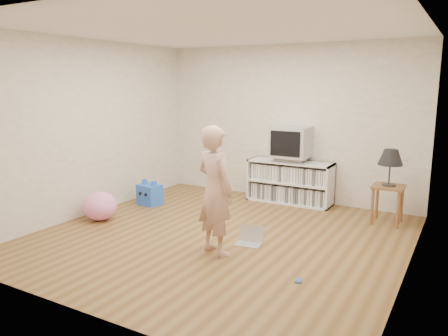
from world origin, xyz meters
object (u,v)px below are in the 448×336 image
media_unit (290,182)px  table_lamp (391,158)px  side_table (388,195)px  person (215,191)px  dvd_deck (291,159)px  crt_tv (291,142)px  plush_blue (150,194)px  plush_pink (100,206)px  laptop (250,239)px

media_unit → table_lamp: 1.76m
side_table → person: (-1.55, -2.16, 0.34)m
media_unit → table_lamp: bearing=-13.5°
media_unit → dvd_deck: bearing=-90.0°
crt_tv → plush_blue: size_ratio=1.47×
person → dvd_deck: bearing=-67.6°
plush_blue → plush_pink: 1.01m
media_unit → crt_tv: 0.67m
table_lamp → plush_blue: 3.75m
dvd_deck → crt_tv: crt_tv is taller
table_lamp → person: 2.66m
crt_tv → laptop: crt_tv is taller
crt_tv → plush_blue: 2.47m
laptop → plush_blue: 2.37m
laptop → side_table: bearing=44.6°
person → plush_pink: size_ratio=3.07×
side_table → table_lamp: bearing=180.0°
plush_blue → person: bearing=-24.3°
laptop → plush_pink: (-2.32, -0.22, 0.15)m
media_unit → side_table: (1.61, -0.39, 0.07)m
crt_tv → table_lamp: crt_tv is taller
person → plush_pink: bearing=14.1°
table_lamp → plush_pink: (-3.65, -1.91, -0.73)m
media_unit → person: size_ratio=0.93×
table_lamp → laptop: bearing=-128.2°
dvd_deck → laptop: bearing=-82.3°
crt_tv → side_table: crt_tv is taller
plush_blue → laptop: bearing=-11.8°
person → media_unit: bearing=-67.6°
media_unit → person: (0.06, -2.54, 0.40)m
dvd_deck → table_lamp: size_ratio=0.87×
person → table_lamp: bearing=-104.6°
dvd_deck → laptop: size_ratio=1.33×
media_unit → laptop: size_ratio=4.13×
laptop → plush_blue: plush_blue is taller
table_lamp → person: person is taller
media_unit → table_lamp: (1.61, -0.39, 0.59)m
person → plush_blue: size_ratio=3.69×
crt_tv → table_lamp: 1.65m
person → plush_blue: (-2.01, 1.26, -0.58)m
side_table → table_lamp: (-0.00, 0.00, 0.53)m
media_unit → plush_pink: bearing=-131.7°
crt_tv → laptop: bearing=-82.3°
side_table → laptop: 2.18m
side_table → plush_blue: bearing=-165.8°
laptop → crt_tv: bearing=90.6°
media_unit → crt_tv: (0.00, -0.02, 0.67)m
media_unit → plush_blue: 2.34m
table_lamp → laptop: (-1.33, -1.69, -0.88)m
media_unit → table_lamp: size_ratio=2.72×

